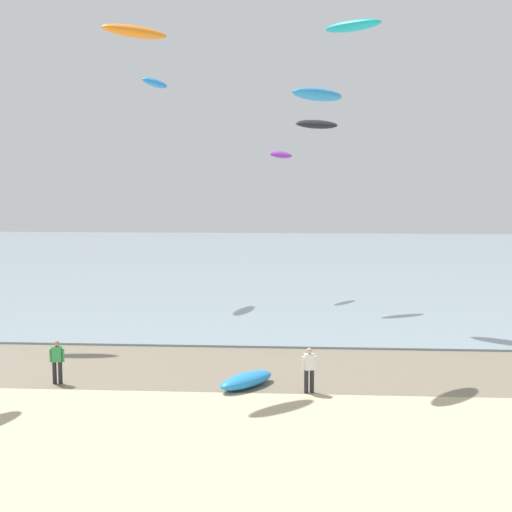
% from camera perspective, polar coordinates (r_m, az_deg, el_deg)
% --- Properties ---
extents(wet_sand_strip, '(120.00, 7.07, 0.01)m').
position_cam_1_polar(wet_sand_strip, '(30.17, 1.49, -9.00)').
color(wet_sand_strip, '#7A6D59').
rests_on(wet_sand_strip, ground).
extents(sea, '(160.00, 70.00, 0.10)m').
position_cam_1_polar(sea, '(68.09, 2.74, -0.43)').
color(sea, '#7F939E').
rests_on(sea, ground).
extents(person_nearest_camera, '(0.57, 0.26, 1.71)m').
position_cam_1_polar(person_nearest_camera, '(28.78, -15.71, -8.11)').
color(person_nearest_camera, '#232328').
rests_on(person_nearest_camera, ground).
extents(person_left_flank, '(0.55, 0.32, 1.71)m').
position_cam_1_polar(person_left_flank, '(26.67, 4.30, -9.03)').
color(person_left_flank, '#232328').
rests_on(person_left_flank, ground).
extents(grounded_kite, '(2.42, 2.72, 0.54)m').
position_cam_1_polar(grounded_kite, '(27.47, -0.78, -9.96)').
color(grounded_kite, '#2384D1').
rests_on(grounded_kite, ground).
extents(kite_aloft_1, '(2.85, 2.75, 0.67)m').
position_cam_1_polar(kite_aloft_1, '(30.18, -9.73, 17.36)').
color(kite_aloft_1, orange).
extents(kite_aloft_2, '(2.04, 2.44, 0.69)m').
position_cam_1_polar(kite_aloft_2, '(48.04, 2.02, 8.14)').
color(kite_aloft_2, purple).
extents(kite_aloft_3, '(2.69, 2.91, 0.55)m').
position_cam_1_polar(kite_aloft_3, '(29.87, 4.99, 12.81)').
color(kite_aloft_3, '#2384D1').
extents(kite_aloft_5, '(3.48, 2.95, 0.58)m').
position_cam_1_polar(kite_aloft_5, '(40.86, 7.80, 17.87)').
color(kite_aloft_5, '#19B2B7').
extents(kite_aloft_6, '(1.84, 3.40, 0.83)m').
position_cam_1_polar(kite_aloft_6, '(47.95, -8.13, 13.62)').
color(kite_aloft_6, '#2384D1').
extents(kite_aloft_8, '(3.09, 2.35, 0.81)m').
position_cam_1_polar(kite_aloft_8, '(44.60, 4.92, 10.51)').
color(kite_aloft_8, black).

